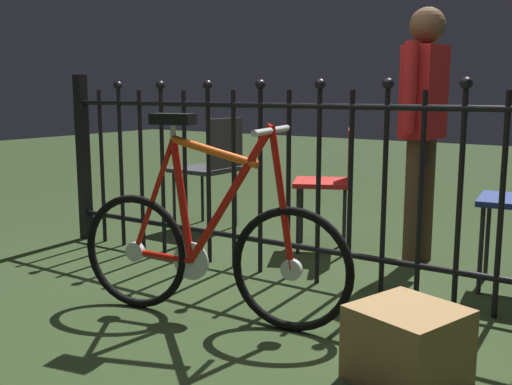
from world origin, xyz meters
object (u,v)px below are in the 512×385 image
bicycle (209,247)px  chair_red (334,175)px  chair_charcoal (213,162)px  display_crate (408,345)px  person_visitor (423,116)px

bicycle → chair_red: size_ratio=1.66×
chair_red → chair_charcoal: bearing=177.7°
chair_red → display_crate: chair_red is taller
chair_charcoal → person_visitor: bearing=-1.1°
bicycle → chair_charcoal: bicycle is taller
person_visitor → chair_charcoal: bearing=178.9°
bicycle → person_visitor: 1.62m
chair_charcoal → display_crate: (2.08, -1.56, -0.38)m
person_visitor → display_crate: bearing=-72.4°
chair_red → person_visitor: 0.70m
display_crate → person_visitor: bearing=107.6°
chair_charcoal → chair_red: chair_charcoal is taller
chair_charcoal → display_crate: bearing=-36.8°
chair_charcoal → display_crate: size_ratio=2.45×
chair_red → bicycle: bearing=-86.8°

